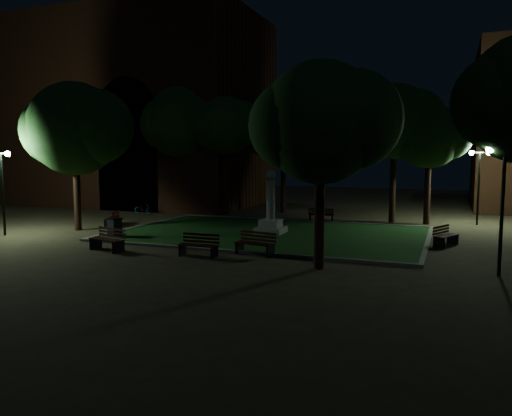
# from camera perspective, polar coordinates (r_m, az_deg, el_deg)

# --- Properties ---
(ground) EXTENTS (80.00, 80.00, 0.00)m
(ground) POSITION_cam_1_polar(r_m,az_deg,el_deg) (23.69, 0.05, -3.75)
(ground) COLOR #413824
(lawn) EXTENTS (15.00, 10.00, 0.08)m
(lawn) POSITION_cam_1_polar(r_m,az_deg,el_deg) (25.53, 1.69, -2.94)
(lawn) COLOR #1C4A19
(lawn) RESTS_ON ground
(lawn_kerb) EXTENTS (15.40, 10.40, 0.12)m
(lawn_kerb) POSITION_cam_1_polar(r_m,az_deg,el_deg) (25.53, 1.69, -2.90)
(lawn_kerb) COLOR slate
(lawn_kerb) RESTS_ON ground
(monument) EXTENTS (1.40, 1.40, 3.20)m
(monument) POSITION_cam_1_polar(r_m,az_deg,el_deg) (25.40, 1.70, -0.90)
(monument) COLOR gray
(monument) RESTS_ON lawn
(building_main) EXTENTS (20.00, 12.00, 15.00)m
(building_main) POSITION_cam_1_polar(r_m,az_deg,el_deg) (43.20, -13.22, 10.37)
(building_main) COLOR #4E2716
(building_main) RESTS_ON ground
(tree_west) EXTENTS (6.05, 4.94, 7.90)m
(tree_west) POSITION_cam_1_polar(r_m,az_deg,el_deg) (28.29, -19.86, 8.53)
(tree_west) COLOR black
(tree_west) RESTS_ON ground
(tree_north_wl) EXTENTS (4.78, 3.90, 7.92)m
(tree_north_wl) POSITION_cam_1_polar(r_m,az_deg,el_deg) (33.58, -3.44, 9.36)
(tree_north_wl) COLOR black
(tree_north_wl) RESTS_ON ground
(tree_north_er) EXTENTS (5.49, 4.48, 8.26)m
(tree_north_er) POSITION_cam_1_polar(r_m,az_deg,el_deg) (30.92, 15.74, 9.51)
(tree_north_er) COLOR black
(tree_north_er) RESTS_ON ground
(tree_ne) EXTENTS (4.57, 3.73, 6.99)m
(tree_ne) POSITION_cam_1_polar(r_m,az_deg,el_deg) (30.64, 19.36, 7.74)
(tree_ne) COLOR black
(tree_ne) RESTS_ON ground
(tree_se) EXTENTS (5.27, 4.30, 7.31)m
(tree_se) POSITION_cam_1_polar(r_m,az_deg,el_deg) (17.65, 7.70, 9.63)
(tree_se) COLOR black
(tree_se) RESTS_ON ground
(tree_nw) EXTENTS (6.78, 5.54, 9.05)m
(tree_nw) POSITION_cam_1_polar(r_m,az_deg,el_deg) (35.70, -7.87, 9.62)
(tree_nw) COLOR black
(tree_nw) RESTS_ON ground
(tree_far_north) EXTENTS (6.10, 4.98, 8.31)m
(tree_far_north) POSITION_cam_1_polar(r_m,az_deg,el_deg) (34.94, 3.34, 8.99)
(tree_far_north) COLOR black
(tree_far_north) RESTS_ON ground
(lamppost_sw) EXTENTS (1.18, 0.28, 4.24)m
(lamppost_sw) POSITION_cam_1_polar(r_m,az_deg,el_deg) (27.97, -27.04, 3.25)
(lamppost_sw) COLOR black
(lamppost_sw) RESTS_ON ground
(lamppost_se) EXTENTS (1.18, 0.28, 4.40)m
(lamppost_se) POSITION_cam_1_polar(r_m,az_deg,el_deg) (18.39, 26.43, 2.43)
(lamppost_se) COLOR black
(lamppost_se) RESTS_ON ground
(lamppost_nw) EXTENTS (1.18, 0.28, 4.37)m
(lamppost_nw) POSITION_cam_1_polar(r_m,az_deg,el_deg) (37.14, -10.13, 4.49)
(lamppost_nw) COLOR black
(lamppost_nw) RESTS_ON ground
(lamppost_ne) EXTENTS (1.18, 0.28, 4.30)m
(lamppost_ne) POSITION_cam_1_polar(r_m,az_deg,el_deg) (31.40, 24.15, 3.70)
(lamppost_ne) COLOR black
(lamppost_ne) RESTS_ON ground
(bench_near_left) EXTENTS (1.64, 0.59, 0.89)m
(bench_near_left) POSITION_cam_1_polar(r_m,az_deg,el_deg) (20.18, -6.53, -4.31)
(bench_near_left) COLOR black
(bench_near_left) RESTS_ON ground
(bench_near_right) EXTENTS (1.77, 0.89, 0.93)m
(bench_near_right) POSITION_cam_1_polar(r_m,az_deg,el_deg) (20.33, -0.04, -4.14)
(bench_near_right) COLOR black
(bench_near_right) RESTS_ON ground
(bench_west_near) EXTENTS (1.84, 1.03, 0.96)m
(bench_west_near) POSITION_cam_1_polar(r_m,az_deg,el_deg) (22.12, -16.56, -3.53)
(bench_west_near) COLOR black
(bench_west_near) RESTS_ON ground
(bench_left_side) EXTENTS (1.04, 1.56, 0.81)m
(bench_left_side) POSITION_cam_1_polar(r_m,az_deg,el_deg) (29.95, -16.07, -1.17)
(bench_left_side) COLOR black
(bench_left_side) RESTS_ON ground
(bench_right_side) EXTENTS (1.13, 1.65, 0.86)m
(bench_right_side) POSITION_cam_1_polar(r_m,az_deg,el_deg) (24.08, 20.77, -3.02)
(bench_right_side) COLOR black
(bench_right_side) RESTS_ON ground
(bench_far_side) EXTENTS (1.58, 0.76, 0.83)m
(bench_far_side) POSITION_cam_1_polar(r_m,az_deg,el_deg) (30.48, 7.46, -0.84)
(bench_far_side) COLOR black
(bench_far_side) RESTS_ON ground
(trash_bin) EXTENTS (0.71, 0.71, 0.99)m
(trash_bin) POSITION_cam_1_polar(r_m,az_deg,el_deg) (25.27, -15.84, -2.21)
(trash_bin) COLOR black
(trash_bin) RESTS_ON ground
(bicycle) EXTENTS (1.64, 0.78, 0.83)m
(bicycle) POSITION_cam_1_polar(r_m,az_deg,el_deg) (34.66, -12.76, -0.06)
(bicycle) COLOR black
(bicycle) RESTS_ON ground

